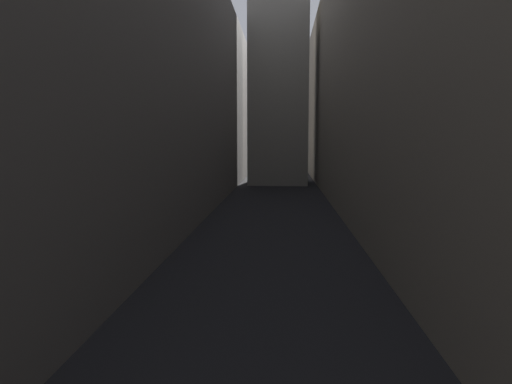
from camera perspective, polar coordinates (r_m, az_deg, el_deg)
ground_plane at (r=38.45m, az=2.25°, el=-2.93°), size 264.00×264.00×0.00m
building_block_left at (r=42.64m, az=-16.50°, el=13.02°), size 15.90×108.00×22.65m
building_block_right at (r=41.80m, az=19.19°, el=14.50°), size 12.39×108.00×24.74m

